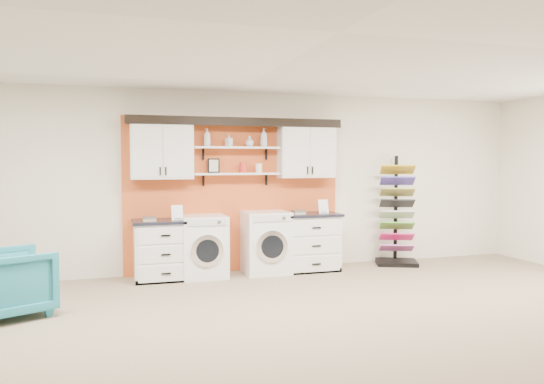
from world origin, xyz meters
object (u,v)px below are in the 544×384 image
object	(u,v)px
dryer	(266,242)
sample_rack	(397,231)
washer	(203,246)
base_cabinet_left	(164,250)
armchair	(11,283)
base_cabinet_right	(309,242)

from	to	relation	value
dryer	sample_rack	world-z (taller)	sample_rack
washer	sample_rack	world-z (taller)	sample_rack
base_cabinet_left	dryer	xyz separation A→B (m)	(1.55, -0.00, 0.04)
washer	armchair	distance (m)	2.75
base_cabinet_left	base_cabinet_right	size ratio (longest dim) A/B	0.96
base_cabinet_left	base_cabinet_right	world-z (taller)	base_cabinet_right
base_cabinet_left	sample_rack	xyz separation A→B (m)	(3.83, 0.04, 0.12)
washer	armchair	world-z (taller)	washer
base_cabinet_right	sample_rack	bearing A→B (deg)	1.30
armchair	sample_rack	bearing A→B (deg)	-101.53
dryer	sample_rack	xyz separation A→B (m)	(2.29, 0.04, 0.09)
base_cabinet_left	base_cabinet_right	xyz separation A→B (m)	(2.26, -0.00, 0.02)
dryer	sample_rack	distance (m)	2.29
washer	dryer	bearing A→B (deg)	0.00
base_cabinet_left	base_cabinet_right	distance (m)	2.26
base_cabinet_right	dryer	size ratio (longest dim) A/B	0.97
washer	armchair	bearing A→B (deg)	-150.41
washer	sample_rack	bearing A→B (deg)	0.69
washer	sample_rack	xyz separation A→B (m)	(3.25, 0.04, 0.10)
washer	armchair	xyz separation A→B (m)	(-2.39, -1.36, -0.08)
base_cabinet_right	sample_rack	distance (m)	1.58
base_cabinet_left	base_cabinet_right	bearing A→B (deg)	-0.00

